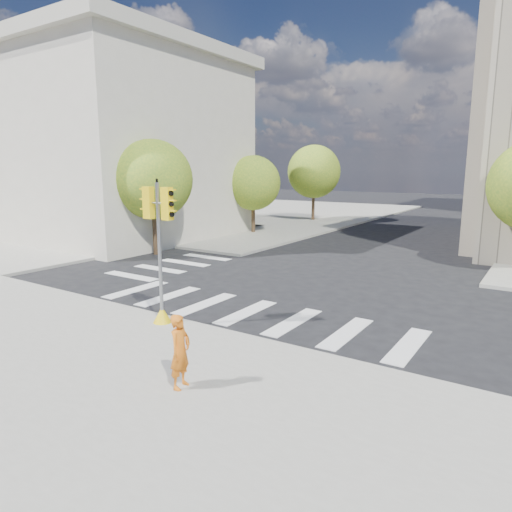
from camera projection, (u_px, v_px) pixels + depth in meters
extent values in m
plane|color=black|center=(279.00, 299.00, 17.04)|extent=(160.00, 160.00, 0.00)
cube|color=gray|center=(242.00, 213.00, 49.15)|extent=(28.00, 40.00, 0.15)
cube|color=beige|center=(100.00, 152.00, 33.28)|extent=(18.00, 14.00, 12.00)
cube|color=#B2AD9E|center=(94.00, 60.00, 32.09)|extent=(19.00, 15.00, 0.80)
cylinder|color=#382616|center=(155.00, 233.00, 25.76)|extent=(0.28, 0.28, 2.45)
sphere|color=#467A22|center=(153.00, 180.00, 25.20)|extent=(4.40, 4.40, 4.40)
cylinder|color=#382616|center=(253.00, 219.00, 33.99)|extent=(0.28, 0.28, 2.17)
sphere|color=#467A22|center=(253.00, 183.00, 33.49)|extent=(4.00, 4.00, 4.00)
cylinder|color=#382616|center=(313.00, 207.00, 42.15)|extent=(0.28, 0.28, 2.62)
sphere|color=#467A22|center=(314.00, 172.00, 41.54)|extent=(4.80, 4.80, 4.80)
cone|color=yellow|center=(162.00, 314.00, 13.97)|extent=(0.56, 0.56, 0.50)
cylinder|color=gray|center=(160.00, 254.00, 13.62)|extent=(0.11, 0.11, 4.26)
cylinder|color=black|center=(157.00, 181.00, 13.21)|extent=(0.07, 0.07, 0.12)
cylinder|color=gray|center=(158.00, 203.00, 13.33)|extent=(0.90, 0.07, 0.06)
cube|color=yellow|center=(149.00, 203.00, 13.54)|extent=(0.30, 0.22, 0.95)
cube|color=yellow|center=(167.00, 204.00, 13.13)|extent=(0.30, 0.22, 0.95)
imported|color=#D36513|center=(180.00, 351.00, 9.71)|extent=(0.48, 0.65, 1.63)
cube|color=silver|center=(103.00, 242.00, 27.67)|extent=(5.62, 2.88, 0.50)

